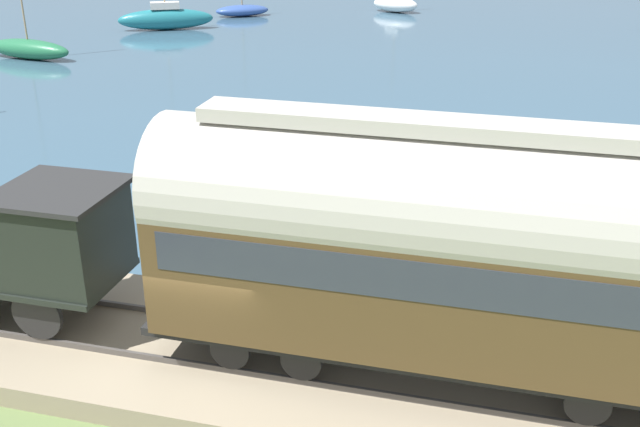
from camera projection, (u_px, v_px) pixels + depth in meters
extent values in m
plane|color=#607542|center=(210.00, 374.00, 14.64)|extent=(200.00, 200.00, 0.00)
cube|color=#38566B|center=(443.00, 24.00, 52.79)|extent=(80.00, 80.00, 0.01)
cube|color=gray|center=(217.00, 354.00, 14.89)|extent=(4.57, 56.00, 0.44)
cube|color=#4C4742|center=(200.00, 365.00, 14.06)|extent=(0.07, 54.88, 0.12)
cube|color=#4C4742|center=(231.00, 321.00, 15.50)|extent=(0.07, 54.88, 0.12)
cylinder|color=black|center=(37.00, 314.00, 14.61)|extent=(0.12, 1.07, 1.07)
cylinder|color=black|center=(82.00, 276.00, 16.05)|extent=(0.12, 1.07, 1.07)
cylinder|color=black|center=(18.00, 268.00, 16.41)|extent=(0.12, 1.07, 1.07)
cube|color=black|center=(64.00, 235.00, 14.71)|extent=(2.02, 2.00, 1.77)
cube|color=#282828|center=(57.00, 191.00, 14.34)|extent=(2.22, 2.24, 0.10)
cylinder|color=black|center=(588.00, 404.00, 12.29)|extent=(0.12, 0.76, 0.76)
cylinder|color=black|center=(582.00, 351.00, 13.73)|extent=(0.12, 0.76, 0.76)
cylinder|color=black|center=(301.00, 361.00, 13.43)|extent=(0.12, 0.76, 0.76)
cylinder|color=black|center=(324.00, 315.00, 14.86)|extent=(0.12, 0.76, 0.76)
cylinder|color=black|center=(230.00, 350.00, 13.74)|extent=(0.12, 0.76, 0.76)
cylinder|color=black|center=(259.00, 307.00, 15.18)|extent=(0.12, 0.76, 0.76)
cube|color=black|center=(444.00, 341.00, 13.45)|extent=(2.16, 10.89, 0.16)
cube|color=#4C381E|center=(449.00, 275.00, 12.92)|extent=(2.40, 10.45, 2.54)
cube|color=#2D333D|center=(451.00, 252.00, 12.74)|extent=(2.43, 9.80, 0.71)
cylinder|color=#B2ADA3|center=(455.00, 207.00, 12.41)|extent=(2.53, 10.45, 2.53)
cube|color=#B2ADA3|center=(461.00, 127.00, 11.86)|extent=(0.84, 8.71, 0.24)
ellipsoid|color=#1E707A|center=(166.00, 19.00, 50.54)|extent=(4.15, 6.28, 1.37)
cube|color=silver|center=(165.00, 5.00, 50.17)|extent=(1.61, 2.07, 0.45)
ellipsoid|color=white|center=(395.00, 4.00, 57.87)|extent=(2.84, 4.07, 1.17)
ellipsoid|color=#236B42|center=(29.00, 49.00, 41.78)|extent=(2.06, 5.57, 1.09)
ellipsoid|color=#335199|center=(242.00, 10.00, 56.06)|extent=(3.53, 4.25, 0.83)
ellipsoid|color=#B7B2A3|center=(178.00, 171.00, 24.65)|extent=(0.99, 2.07, 0.38)
ellipsoid|color=silver|center=(213.00, 212.00, 21.63)|extent=(1.34, 2.55, 0.31)
ellipsoid|color=beige|center=(413.00, 255.00, 18.88)|extent=(2.70, 2.56, 0.46)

